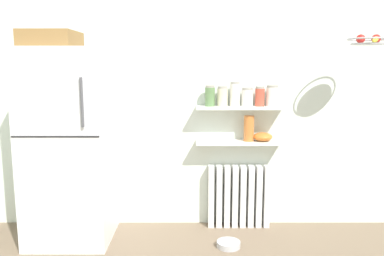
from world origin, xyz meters
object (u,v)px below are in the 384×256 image
(storage_jar_3, at_px, (246,97))
(hanging_fruit_basket, at_px, (367,40))
(radiator, at_px, (237,196))
(storage_jar_1, at_px, (221,96))
(pet_food_bowl, at_px, (227,244))
(storage_jar_2, at_px, (233,94))
(shelf_bowl, at_px, (261,137))
(storage_jar_0, at_px, (208,96))
(refrigerator, at_px, (67,143))
(vase, at_px, (247,128))
(storage_jar_5, at_px, (271,96))
(storage_jar_4, at_px, (258,97))

(storage_jar_3, relative_size, hanging_fruit_basket, 0.50)
(radiator, distance_m, storage_jar_1, 1.01)
(pet_food_bowl, bearing_deg, storage_jar_2, 79.40)
(shelf_bowl, bearing_deg, storage_jar_0, 180.00)
(refrigerator, distance_m, radiator, 1.71)
(radiator, height_order, storage_jar_2, storage_jar_2)
(refrigerator, xyz_separation_m, hanging_fruit_basket, (2.60, -0.12, 0.90))
(storage_jar_0, relative_size, shelf_bowl, 1.07)
(radiator, distance_m, hanging_fruit_basket, 1.85)
(storage_jar_0, relative_size, storage_jar_1, 1.05)
(radiator, xyz_separation_m, vase, (0.08, -0.03, 0.69))
(vase, distance_m, shelf_bowl, 0.16)
(storage_jar_2, relative_size, storage_jar_3, 1.33)
(radiator, xyz_separation_m, storage_jar_0, (-0.30, -0.03, 1.00))
(radiator, bearing_deg, storage_jar_5, -5.79)
(storage_jar_1, distance_m, hanging_fruit_basket, 1.34)
(storage_jar_0, xyz_separation_m, vase, (0.38, 0.00, -0.31))
(storage_jar_3, bearing_deg, refrigerator, -171.93)
(radiator, relative_size, storage_jar_1, 3.29)
(storage_jar_3, bearing_deg, pet_food_bowl, -114.71)
(storage_jar_1, height_order, vase, storage_jar_1)
(storage_jar_4, xyz_separation_m, pet_food_bowl, (-0.32, -0.43, -1.28))
(radiator, xyz_separation_m, storage_jar_3, (0.06, -0.03, 0.99))
(refrigerator, distance_m, storage_jar_3, 1.70)
(storage_jar_1, relative_size, storage_jar_5, 0.95)
(refrigerator, distance_m, hanging_fruit_basket, 2.76)
(pet_food_bowl, bearing_deg, hanging_fruit_basket, 3.97)
(shelf_bowl, bearing_deg, storage_jar_1, 180.00)
(hanging_fruit_basket, bearing_deg, storage_jar_2, 161.90)
(pet_food_bowl, bearing_deg, storage_jar_1, 94.91)
(storage_jar_5, xyz_separation_m, pet_food_bowl, (-0.44, -0.43, -1.29))
(storage_jar_5, height_order, shelf_bowl, storage_jar_5)
(storage_jar_0, height_order, hanging_fruit_basket, hanging_fruit_basket)
(storage_jar_0, relative_size, storage_jar_2, 0.85)
(radiator, height_order, pet_food_bowl, radiator)
(radiator, xyz_separation_m, storage_jar_5, (0.30, -0.03, 1.00))
(storage_jar_5, distance_m, shelf_bowl, 0.40)
(refrigerator, bearing_deg, storage_jar_3, 8.07)
(storage_jar_0, distance_m, storage_jar_2, 0.24)
(storage_jar_4, height_order, hanging_fruit_basket, hanging_fruit_basket)
(storage_jar_1, height_order, pet_food_bowl, storage_jar_1)
(storage_jar_4, bearing_deg, vase, 180.00)
(storage_jar_2, bearing_deg, hanging_fruit_basket, -18.10)
(storage_jar_3, bearing_deg, storage_jar_5, 0.00)
(storage_jar_1, height_order, shelf_bowl, storage_jar_1)
(refrigerator, xyz_separation_m, vase, (1.66, 0.23, 0.09))
(refrigerator, relative_size, storage_jar_0, 9.59)
(refrigerator, bearing_deg, pet_food_bowl, -7.92)
(radiator, height_order, hanging_fruit_basket, hanging_fruit_basket)
(hanging_fruit_basket, bearing_deg, storage_jar_4, 157.28)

